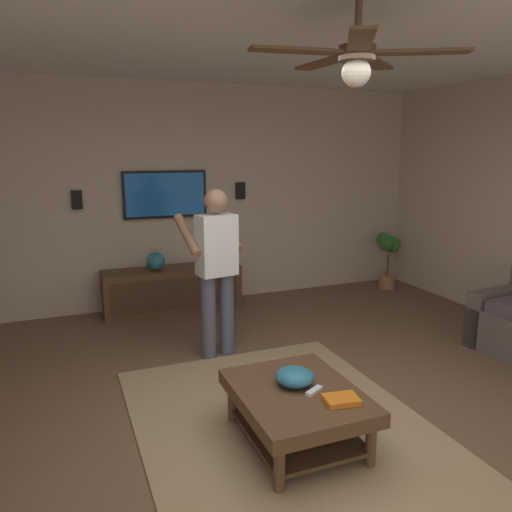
# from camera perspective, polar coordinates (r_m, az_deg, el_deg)

# --- Properties ---
(ground_plane) EXTENTS (8.05, 8.05, 0.00)m
(ground_plane) POSITION_cam_1_polar(r_m,az_deg,el_deg) (3.81, 4.88, -19.50)
(ground_plane) COLOR brown
(wall_back_tv) EXTENTS (0.10, 6.91, 2.81)m
(wall_back_tv) POSITION_cam_1_polar(r_m,az_deg,el_deg) (6.47, -8.60, 6.82)
(wall_back_tv) COLOR #BCA893
(wall_back_tv) RESTS_ON ground
(ceiling_slab) EXTENTS (6.88, 6.91, 0.10)m
(ceiling_slab) POSITION_cam_1_polar(r_m,az_deg,el_deg) (3.35, 5.87, 27.07)
(ceiling_slab) COLOR white
(area_rug) EXTENTS (2.70, 2.06, 0.01)m
(area_rug) POSITION_cam_1_polar(r_m,az_deg,el_deg) (3.84, 3.21, -19.06)
(area_rug) COLOR #9E8460
(area_rug) RESTS_ON ground
(coffee_table) EXTENTS (1.00, 0.80, 0.40)m
(coffee_table) POSITION_cam_1_polar(r_m,az_deg,el_deg) (3.54, 4.70, -16.59)
(coffee_table) COLOR #513823
(coffee_table) RESTS_ON ground
(media_console) EXTENTS (0.45, 1.70, 0.55)m
(media_console) POSITION_cam_1_polar(r_m,az_deg,el_deg) (6.31, -9.57, -3.82)
(media_console) COLOR #513823
(media_console) RESTS_ON ground
(tv) EXTENTS (0.05, 1.04, 0.59)m
(tv) POSITION_cam_1_polar(r_m,az_deg,el_deg) (6.33, -10.43, 7.01)
(tv) COLOR black
(person_standing) EXTENTS (0.60, 0.60, 1.64)m
(person_standing) POSITION_cam_1_polar(r_m,az_deg,el_deg) (4.75, -4.63, -0.81)
(person_standing) COLOR #4C5166
(person_standing) RESTS_ON ground
(potted_plant_short) EXTENTS (0.31, 0.38, 0.82)m
(potted_plant_short) POSITION_cam_1_polar(r_m,az_deg,el_deg) (7.44, 14.96, 0.45)
(potted_plant_short) COLOR #9E6B4C
(potted_plant_short) RESTS_ON ground
(bowl) EXTENTS (0.27, 0.27, 0.12)m
(bowl) POSITION_cam_1_polar(r_m,az_deg,el_deg) (3.53, 4.48, -13.69)
(bowl) COLOR teal
(bowl) RESTS_ON coffee_table
(remote_white) EXTENTS (0.11, 0.15, 0.02)m
(remote_white) POSITION_cam_1_polar(r_m,az_deg,el_deg) (3.46, 6.73, -15.18)
(remote_white) COLOR white
(remote_white) RESTS_ON coffee_table
(book) EXTENTS (0.19, 0.24, 0.04)m
(book) POSITION_cam_1_polar(r_m,az_deg,el_deg) (3.37, 9.80, -16.00)
(book) COLOR orange
(book) RESTS_ON coffee_table
(vase_round) EXTENTS (0.22, 0.22, 0.22)m
(vase_round) POSITION_cam_1_polar(r_m,az_deg,el_deg) (6.15, -11.47, -0.60)
(vase_round) COLOR teal
(vase_round) RESTS_ON media_console
(wall_speaker_left) EXTENTS (0.06, 0.12, 0.22)m
(wall_speaker_left) POSITION_cam_1_polar(r_m,az_deg,el_deg) (6.61, -1.81, 7.54)
(wall_speaker_left) COLOR black
(wall_speaker_right) EXTENTS (0.06, 0.12, 0.22)m
(wall_speaker_right) POSITION_cam_1_polar(r_m,az_deg,el_deg) (6.22, -19.94, 6.11)
(wall_speaker_right) COLOR black
(ceiling_fan) EXTENTS (1.15, 1.16, 0.46)m
(ceiling_fan) POSITION_cam_1_polar(r_m,az_deg,el_deg) (2.98, 11.45, 21.39)
(ceiling_fan) COLOR #4C3828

